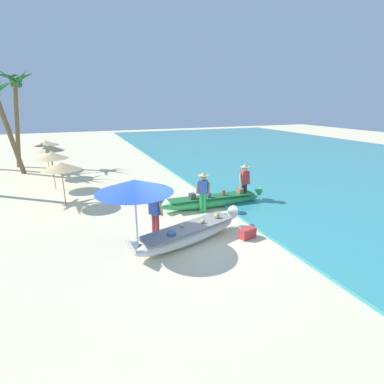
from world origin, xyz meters
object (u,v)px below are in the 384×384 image
Objects in this scene: person_vendor_hatted at (203,190)px; person_tourist_customer at (155,213)px; boat_white_foreground at (189,234)px; patio_umbrella_large at (134,186)px; palm_tree_tall_inland at (15,89)px; boat_green_midground at (212,201)px; person_vendor_assistant at (245,180)px; cooler_box at (247,233)px.

person_tourist_customer is at bearing -145.33° from person_vendor_hatted.
boat_white_foreground is 2.32m from patio_umbrella_large.
person_tourist_customer is 15.96m from palm_tree_tall_inland.
person_tourist_customer reaches higher than boat_green_midground.
person_tourist_customer is at bearing -145.01° from boat_green_midground.
person_vendor_assistant is 0.27× the size of palm_tree_tall_inland.
person_vendor_assistant reaches higher than person_tourist_customer.
boat_green_midground is 1.77m from person_vendor_assistant.
palm_tree_tall_inland is (-9.93, 12.26, 4.09)m from person_vendor_assistant.
patio_umbrella_large reaches higher than cooler_box.
boat_white_foreground is 1.96m from cooler_box.
person_tourist_customer is 5.15m from person_vendor_assistant.
palm_tree_tall_inland is (-7.70, 12.80, 4.13)m from person_vendor_hatted.
palm_tree_tall_inland is at bearing 107.13° from patio_umbrella_large.
person_vendor_assistant is at bearing 25.43° from person_tourist_customer.
person_vendor_hatted is 2.88m from cooler_box.
person_vendor_assistant reaches higher than cooler_box.
palm_tree_tall_inland is at bearing 121.04° from person_vendor_hatted.
boat_green_midground is at bearing 36.21° from person_vendor_hatted.
patio_umbrella_large reaches higher than boat_white_foreground.
boat_green_midground is 2.87× the size of person_vendor_hatted.
palm_tree_tall_inland reaches higher than boat_green_midground.
boat_green_midground is at bearing -56.00° from palm_tree_tall_inland.
cooler_box is (8.10, -15.54, -4.92)m from palm_tree_tall_inland.
palm_tree_tall_inland is at bearing 110.07° from person_tourist_customer.
palm_tree_tall_inland is (-8.32, 12.34, 4.83)m from boat_green_midground.
patio_umbrella_large is 4.19× the size of cooler_box.
person_vendor_hatted is 1.03× the size of person_tourist_customer.
person_vendor_assistant is at bearing 26.34° from patio_umbrella_large.
person_tourist_customer is 1.34m from patio_umbrella_large.
boat_green_midground is 15.65m from palm_tree_tall_inland.
person_vendor_assistant is (4.65, 2.21, 0.08)m from person_tourist_customer.
patio_umbrella_large reaches higher than boat_green_midground.
palm_tree_tall_inland is (-6.18, 15.13, 4.79)m from boat_white_foreground.
boat_green_midground is 2.77× the size of person_vendor_assistant.
person_vendor_hatted is 2.30m from person_vendor_assistant.
cooler_box is (1.91, -0.40, -0.13)m from boat_white_foreground.
boat_green_midground is 1.04m from person_vendor_hatted.
boat_white_foreground is 0.88× the size of boat_green_midground.
boat_white_foreground reaches higher than cooler_box.
person_tourist_customer is 3.10m from cooler_box.
person_vendor_hatted is 0.73× the size of patio_umbrella_large.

